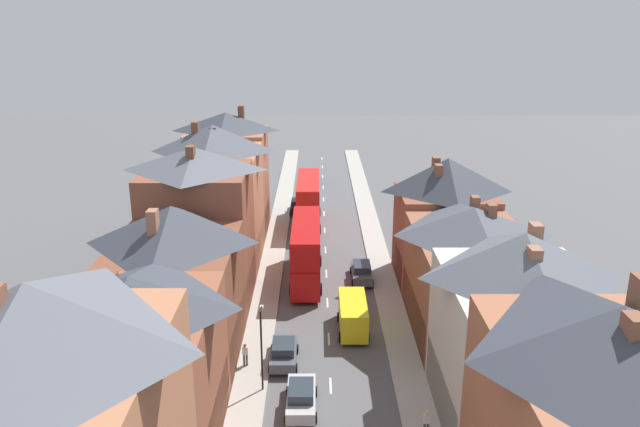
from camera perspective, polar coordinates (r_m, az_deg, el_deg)
The scene contains 16 objects.
pavement_left at distance 58.89m, azimuth -4.43°, elevation -4.69°, with size 2.20×104.00×0.14m, color #A8A399.
pavement_right at distance 59.04m, azimuth 5.53°, elevation -4.67°, with size 2.20×104.00×0.14m, color #A8A399.
centre_line_dashes at distance 56.92m, azimuth 0.58°, elevation -5.52°, with size 0.14×97.80×0.01m.
terrace_row_left at distance 41.44m, azimuth -13.37°, elevation -6.07°, with size 8.00×63.67×14.46m.
terrace_row_right at distance 35.78m, azimuth 18.08°, elevation -11.49°, with size 8.00×49.83×12.79m.
double_decker_bus_lead at distance 54.58m, azimuth -1.29°, elevation -3.39°, with size 2.74×10.80×5.30m.
double_decker_bus_mid_street at distance 69.14m, azimuth -1.08°, elevation 1.18°, with size 2.74×10.80×5.30m.
car_near_blue at distance 38.51m, azimuth -1.73°, elevation -16.42°, with size 1.90×4.26×1.65m.
car_near_silver at distance 42.98m, azimuth -3.34°, elevation -12.54°, with size 1.90×4.03×1.59m.
car_parked_right_a at distance 73.98m, azimuth -2.03°, elevation 0.70°, with size 1.90×4.02×1.71m.
car_mid_white at distance 86.94m, azimuth -0.92°, elevation 3.28°, with size 1.90×4.47×1.66m.
car_far_grey at distance 55.41m, azimuth 3.83°, elevation -5.30°, with size 1.90×4.51×1.66m.
delivery_van at distance 46.67m, azimuth 3.03°, elevation -9.20°, with size 2.20×5.20×2.41m.
pedestrian_mid_left at distance 36.67m, azimuth 9.72°, elevation -18.27°, with size 0.36×0.22×1.61m.
pedestrian_mid_right at distance 42.60m, azimuth -6.85°, elevation -12.59°, with size 0.36×0.22×1.61m.
street_lamp at distance 39.10m, azimuth -5.36°, elevation -11.77°, with size 0.20×1.12×5.50m.
Camera 1 is at (-0.85, -16.33, 22.39)m, focal length 35.00 mm.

